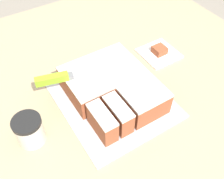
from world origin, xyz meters
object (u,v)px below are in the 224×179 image
(cake, at_px, (112,88))
(brownie, at_px, (159,49))
(knife, at_px, (61,77))
(coffee_cup, at_px, (29,130))
(cake_board, at_px, (112,98))

(cake, xyz_separation_m, brownie, (0.26, 0.09, -0.03))
(knife, xyz_separation_m, coffee_cup, (-0.14, -0.09, -0.05))
(cake_board, height_order, cake, cake)
(knife, bearing_deg, cake_board, -18.64)
(cake, distance_m, brownie, 0.28)
(cake, relative_size, knife, 1.04)
(cake_board, relative_size, knife, 1.34)
(cake_board, bearing_deg, knife, 146.62)
(coffee_cup, bearing_deg, cake_board, 1.56)
(cake, height_order, knife, knife)
(brownie, bearing_deg, coffee_cup, -168.71)
(cake, bearing_deg, cake_board, -129.69)
(cake, xyz_separation_m, knife, (-0.13, 0.08, 0.05))
(cake, relative_size, brownie, 6.22)
(knife, height_order, brownie, knife)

